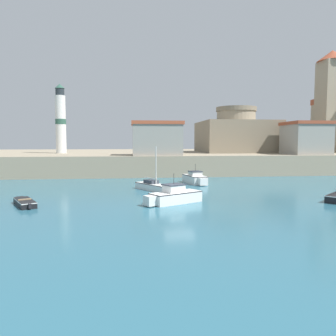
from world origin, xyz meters
TOP-DOWN VIEW (x-y plane):
  - ground_plane at (0.00, 0.00)m, footprint 200.00×200.00m
  - quay_seawall at (0.00, 39.92)m, footprint 120.00×40.00m
  - motorboat_white_0 at (-0.31, 1.04)m, footprint 5.18×3.71m
  - dinghy_black_1 at (-12.43, 1.34)m, footprint 2.71×4.08m
  - motorboat_white_2 at (3.90, 13.24)m, footprint 2.53×5.00m
  - sailboat_white_3 at (-1.47, 8.11)m, footprint 3.92×5.41m
  - fortress at (16.00, 35.00)m, footprint 13.43×13.43m
  - lighthouse at (-16.00, 33.19)m, footprint 1.80×1.80m
  - harbor_shed_near_wharf at (0.00, 23.32)m, footprint 7.58×5.49m
  - harbor_shed_mid_row at (24.00, 24.08)m, footprint 6.18×6.65m

SIDE VIEW (x-z plane):
  - ground_plane at x=0.00m, z-range 0.00..0.00m
  - dinghy_black_1 at x=-12.43m, z-range -0.01..0.54m
  - sailboat_white_3 at x=-1.47m, z-range -1.88..2.76m
  - motorboat_white_0 at x=-0.31m, z-range -0.65..1.86m
  - motorboat_white_2 at x=3.90m, z-range -0.61..1.83m
  - quay_seawall at x=0.00m, z-range 0.00..3.05m
  - harbor_shed_near_wharf at x=0.00m, z-range 3.08..8.10m
  - harbor_shed_mid_row at x=24.00m, z-range 3.08..8.28m
  - fortress at x=16.00m, z-range 2.12..10.61m
  - lighthouse at x=-16.00m, z-range 2.86..14.82m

